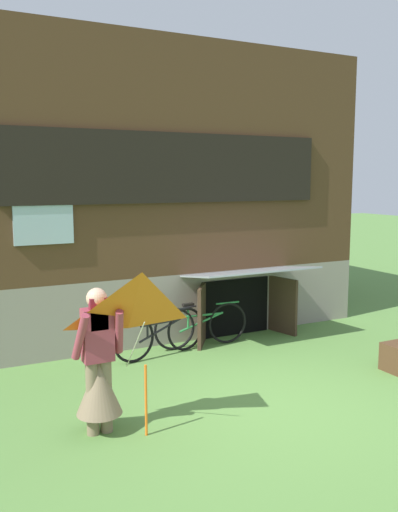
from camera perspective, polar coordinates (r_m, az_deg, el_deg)
ground_plane at (r=7.36m, az=7.49°, el=-15.07°), size 60.00×60.00×0.00m
log_house at (r=11.82m, az=-7.91°, el=6.72°), size 7.96×6.32×5.26m
person at (r=6.41m, az=-10.38°, el=-11.86°), size 0.61×0.53×1.69m
kite at (r=5.79m, az=-5.86°, el=-6.36°), size 1.09×0.99×1.83m
bicycle_green at (r=9.53m, az=0.25°, el=-7.18°), size 1.73×0.16×0.79m
bicycle_black at (r=9.04m, az=-4.03°, el=-8.02°), size 1.73×0.37×0.80m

